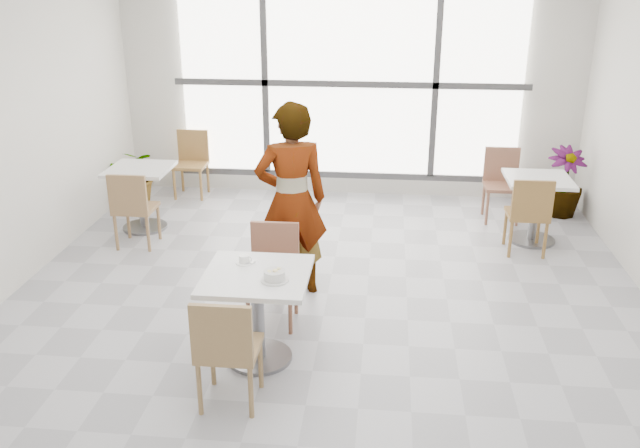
# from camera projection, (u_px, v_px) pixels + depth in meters

# --- Properties ---
(floor) EXTENTS (7.00, 7.00, 0.00)m
(floor) POSITION_uv_depth(u_px,v_px,m) (323.00, 316.00, 6.00)
(floor) COLOR #9E9EA5
(floor) RESTS_ON ground
(wall_back) EXTENTS (6.00, 0.00, 6.00)m
(wall_back) POSITION_uv_depth(u_px,v_px,m) (350.00, 83.00, 8.70)
(wall_back) COLOR silver
(wall_back) RESTS_ON ground
(wall_front) EXTENTS (6.00, 0.00, 6.00)m
(wall_front) POSITION_uv_depth(u_px,v_px,m) (221.00, 432.00, 2.21)
(wall_front) COLOR silver
(wall_front) RESTS_ON ground
(window) EXTENTS (4.60, 0.07, 2.52)m
(window) POSITION_uv_depth(u_px,v_px,m) (349.00, 84.00, 8.64)
(window) COLOR white
(window) RESTS_ON ground
(main_table) EXTENTS (0.80, 0.80, 0.75)m
(main_table) POSITION_uv_depth(u_px,v_px,m) (257.00, 300.00, 5.17)
(main_table) COLOR silver
(main_table) RESTS_ON ground
(chair_near) EXTENTS (0.42, 0.42, 0.87)m
(chair_near) POSITION_uv_depth(u_px,v_px,m) (226.00, 346.00, 4.59)
(chair_near) COLOR #98774B
(chair_near) RESTS_ON ground
(chair_far) EXTENTS (0.42, 0.42, 0.87)m
(chair_far) POSITION_uv_depth(u_px,v_px,m) (273.00, 266.00, 5.79)
(chair_far) COLOR #8C5741
(chair_far) RESTS_ON ground
(oatmeal_bowl) EXTENTS (0.21, 0.21, 0.09)m
(oatmeal_bowl) POSITION_uv_depth(u_px,v_px,m) (275.00, 275.00, 4.95)
(oatmeal_bowl) COLOR silver
(oatmeal_bowl) RESTS_ON main_table
(coffee_cup) EXTENTS (0.16, 0.13, 0.07)m
(coffee_cup) POSITION_uv_depth(u_px,v_px,m) (244.00, 260.00, 5.25)
(coffee_cup) COLOR white
(coffee_cup) RESTS_ON main_table
(person) EXTENTS (0.77, 0.62, 1.84)m
(person) POSITION_uv_depth(u_px,v_px,m) (291.00, 201.00, 6.14)
(person) COLOR black
(person) RESTS_ON ground
(bg_table_left) EXTENTS (0.70, 0.70, 0.75)m
(bg_table_left) POSITION_uv_depth(u_px,v_px,m) (141.00, 189.00, 7.83)
(bg_table_left) COLOR silver
(bg_table_left) RESTS_ON ground
(bg_table_right) EXTENTS (0.70, 0.70, 0.75)m
(bg_table_right) POSITION_uv_depth(u_px,v_px,m) (536.00, 200.00, 7.46)
(bg_table_right) COLOR silver
(bg_table_right) RESTS_ON ground
(bg_chair_left_near) EXTENTS (0.42, 0.42, 0.87)m
(bg_chair_left_near) POSITION_uv_depth(u_px,v_px,m) (133.00, 205.00, 7.28)
(bg_chair_left_near) COLOR olive
(bg_chair_left_near) RESTS_ON ground
(bg_chair_left_far) EXTENTS (0.42, 0.42, 0.87)m
(bg_chair_left_far) POSITION_uv_depth(u_px,v_px,m) (192.00, 159.00, 9.01)
(bg_chair_left_far) COLOR olive
(bg_chair_left_far) RESTS_ON ground
(bg_chair_right_near) EXTENTS (0.42, 0.42, 0.87)m
(bg_chair_right_near) POSITION_uv_depth(u_px,v_px,m) (529.00, 211.00, 7.10)
(bg_chair_right_near) COLOR olive
(bg_chair_right_near) RESTS_ON ground
(bg_chair_right_far) EXTENTS (0.42, 0.42, 0.87)m
(bg_chair_right_far) POSITION_uv_depth(u_px,v_px,m) (502.00, 179.00, 8.15)
(bg_chair_right_far) COLOR #8C5B46
(bg_chair_right_far) RESTS_ON ground
(plant_left) EXTENTS (0.67, 0.59, 0.74)m
(plant_left) POSITION_uv_depth(u_px,v_px,m) (138.00, 176.00, 8.72)
(plant_left) COLOR #4D7938
(plant_left) RESTS_ON ground
(plant_right) EXTENTS (0.58, 0.58, 0.86)m
(plant_right) POSITION_uv_depth(u_px,v_px,m) (564.00, 182.00, 8.27)
(plant_right) COLOR #45743C
(plant_right) RESTS_ON ground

